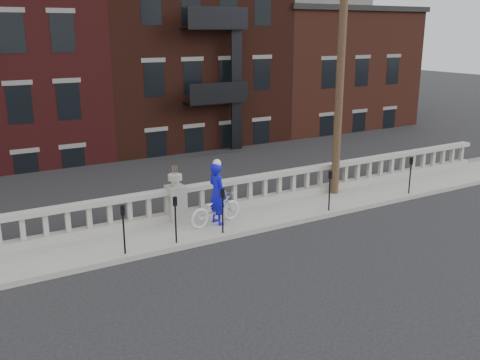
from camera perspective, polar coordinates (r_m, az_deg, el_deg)
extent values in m
plane|color=black|center=(13.96, -0.08, -9.54)|extent=(120.00, 120.00, 0.00)
cube|color=gray|center=(16.37, -5.44, -5.39)|extent=(32.00, 2.20, 0.15)
cube|color=gray|center=(17.12, -6.82, -3.76)|extent=(28.00, 0.34, 0.25)
cube|color=gray|center=(16.86, -6.91, -1.12)|extent=(28.00, 0.34, 0.16)
cube|color=gray|center=(16.98, -6.86, -2.41)|extent=(0.55, 0.55, 1.10)
cylinder|color=gray|center=(16.79, -6.93, -0.30)|extent=(0.24, 0.24, 0.20)
cylinder|color=gray|center=(16.74, -6.95, 0.29)|extent=(0.44, 0.44, 0.18)
cube|color=#605E59|center=(18.48, -6.99, -11.36)|extent=(36.00, 0.50, 5.15)
cube|color=black|center=(39.02, -19.80, -1.91)|extent=(80.00, 44.00, 0.50)
cube|color=#595651|center=(21.75, -16.33, -9.26)|extent=(16.00, 7.00, 4.00)
cube|color=#595651|center=(52.26, 2.46, 13.59)|extent=(14.00, 14.00, 18.00)
cube|color=black|center=(33.38, -8.74, 10.05)|extent=(10.00, 14.00, 15.50)
cube|color=#4F2217|center=(38.43, 5.46, 8.26)|extent=(10.00, 14.00, 12.00)
cube|color=black|center=(38.12, 5.71, 17.47)|extent=(10.30, 14.30, 0.30)
cylinder|color=#422D1E|center=(19.21, 10.75, 13.07)|extent=(0.28, 0.28, 10.00)
cylinder|color=black|center=(14.63, -12.27, -5.70)|extent=(0.05, 0.05, 1.10)
cube|color=black|center=(14.40, -12.42, -3.18)|extent=(0.10, 0.08, 0.26)
cube|color=black|center=(14.35, -12.38, -3.08)|extent=(0.06, 0.01, 0.08)
cylinder|color=black|center=(15.12, -6.87, -4.73)|extent=(0.05, 0.05, 1.10)
cube|color=black|center=(14.90, -6.95, -2.28)|extent=(0.10, 0.08, 0.26)
cube|color=black|center=(14.85, -6.89, -2.17)|extent=(0.06, 0.01, 0.08)
cylinder|color=black|center=(15.74, -1.86, -3.78)|extent=(0.05, 0.05, 1.10)
cube|color=black|center=(15.53, -1.88, -1.42)|extent=(0.10, 0.08, 0.26)
cube|color=black|center=(15.48, -1.81, -1.32)|extent=(0.06, 0.01, 0.08)
cylinder|color=black|center=(17.92, 9.51, -1.54)|extent=(0.05, 0.05, 1.10)
cube|color=black|center=(17.73, 9.61, 0.55)|extent=(0.10, 0.08, 0.26)
cube|color=black|center=(17.69, 9.71, 0.65)|extent=(0.06, 0.01, 0.08)
cylinder|color=black|center=(20.48, 17.67, 0.11)|extent=(0.05, 0.05, 1.10)
cube|color=black|center=(20.32, 17.82, 1.96)|extent=(0.10, 0.08, 0.26)
cube|color=black|center=(20.28, 17.93, 2.04)|extent=(0.06, 0.01, 0.08)
imported|color=silver|center=(16.52, -2.63, -3.06)|extent=(1.94, 0.96, 0.97)
imported|color=#0D0DC7|center=(16.40, -2.45, -1.43)|extent=(0.55, 0.76, 1.94)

